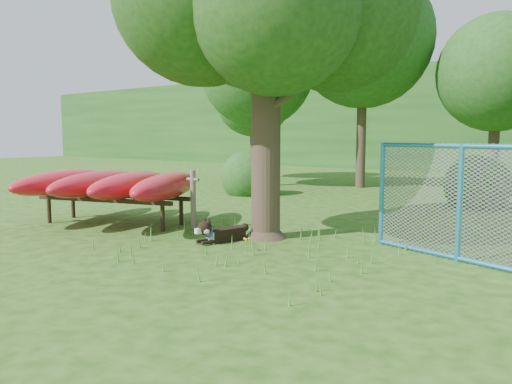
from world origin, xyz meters
The scene contains 12 objects.
ground centered at (0.00, 0.00, 0.00)m, with size 80.00×80.00×0.00m, color #20490E.
wooden_post centered at (-1.97, 1.83, 0.67)m, with size 0.34×0.12×1.26m.
kayak_rack centered at (-3.81, 1.16, 0.91)m, with size 4.75×4.26×1.19m.
husky_dog centered at (-0.63, 1.15, 0.18)m, with size 0.50×1.12×0.51m.
fence_section centered at (3.33, 2.38, 0.94)m, with size 3.08×1.02×3.12m.
wildflower_clump centered at (0.25, 0.86, 0.20)m, with size 0.11×0.10×0.25m.
bg_tree_a centered at (-6.50, 10.00, 4.48)m, with size 4.40×4.40×6.70m.
bg_tree_b centered at (-3.00, 12.00, 5.61)m, with size 5.20×5.20×8.22m.
bg_tree_c centered at (1.50, 13.00, 4.11)m, with size 4.00×4.00×6.12m.
bg_tree_f centered at (-9.00, 13.00, 3.73)m, with size 3.60×3.60×5.55m.
shrub_left centered at (-5.00, 7.50, 0.00)m, with size 1.80×1.80×1.80m, color #1C4D18.
shrub_mid centered at (2.00, 9.00, 0.00)m, with size 1.80×1.80×1.80m, color #1C4D18.
Camera 1 is at (5.52, -5.72, 1.98)m, focal length 35.00 mm.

